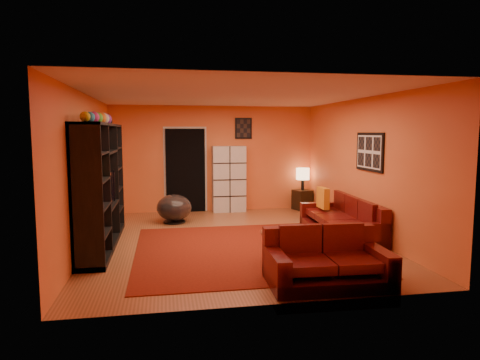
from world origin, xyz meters
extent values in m
plane|color=brown|center=(0.00, 0.00, 0.00)|extent=(6.00, 6.00, 0.00)
plane|color=white|center=(0.00, 0.00, 2.60)|extent=(6.00, 6.00, 0.00)
plane|color=orange|center=(0.00, 3.00, 1.30)|extent=(6.00, 0.00, 6.00)
plane|color=orange|center=(0.00, -3.00, 1.30)|extent=(6.00, 0.00, 6.00)
plane|color=orange|center=(-2.50, 0.00, 1.30)|extent=(0.00, 6.00, 6.00)
plane|color=orange|center=(2.50, 0.00, 1.30)|extent=(0.00, 6.00, 6.00)
cube|color=#5A130A|center=(0.10, -0.70, 0.01)|extent=(3.60, 3.60, 0.01)
cube|color=black|center=(-0.70, 2.96, 1.02)|extent=(0.95, 0.10, 2.04)
cube|color=black|center=(2.48, -0.30, 1.60)|extent=(0.03, 1.00, 0.70)
cube|color=black|center=(0.75, 2.98, 2.05)|extent=(0.42, 0.03, 0.52)
cube|color=black|center=(-2.27, 0.00, 1.05)|extent=(0.45, 3.00, 2.10)
imported|color=black|center=(-2.23, -0.01, 1.00)|extent=(0.96, 0.13, 0.55)
cube|color=#470909|center=(2.05, -0.03, 0.16)|extent=(1.05, 2.32, 0.32)
cube|color=#470909|center=(2.43, -0.05, 0.42)|extent=(0.30, 2.29, 0.85)
cube|color=#470909|center=(2.00, -1.08, 0.31)|extent=(0.94, 0.23, 0.62)
cube|color=#470909|center=(2.10, 1.02, 0.31)|extent=(0.94, 0.23, 0.62)
cube|color=#470909|center=(1.98, -0.66, 0.47)|extent=(0.74, 0.66, 0.12)
cube|color=#470909|center=(2.01, -0.03, 0.47)|extent=(0.74, 0.66, 0.12)
cube|color=#470909|center=(2.04, 0.61, 0.47)|extent=(0.74, 0.66, 0.12)
cube|color=#470909|center=(0.83, -2.50, 0.16)|extent=(1.56, 0.97, 0.32)
cube|color=#470909|center=(0.85, -2.13, 0.42)|extent=(1.54, 0.23, 0.85)
cube|color=#470909|center=(1.51, -2.52, 0.31)|extent=(0.21, 0.93, 0.62)
cube|color=#470909|center=(0.16, -2.48, 0.31)|extent=(0.21, 0.93, 0.62)
cube|color=#470909|center=(1.13, -2.55, 0.47)|extent=(0.59, 0.72, 0.12)
cube|color=#470909|center=(0.54, -2.53, 0.47)|extent=(0.59, 0.72, 0.12)
cube|color=orange|center=(1.95, 0.59, 0.63)|extent=(0.12, 0.42, 0.42)
cylinder|color=silver|center=(0.65, -1.56, 0.48)|extent=(0.95, 0.95, 0.02)
cylinder|color=black|center=(0.93, -1.48, 0.24)|extent=(0.05, 0.05, 0.46)
cylinder|color=black|center=(0.44, -1.35, 0.24)|extent=(0.05, 0.05, 0.46)
cylinder|color=black|center=(0.57, -1.84, 0.24)|extent=(0.05, 0.05, 0.46)
cube|color=silver|center=(0.35, 2.80, 0.81)|extent=(0.81, 0.36, 1.62)
cylinder|color=black|center=(-1.02, 1.68, 0.02)|extent=(0.44, 0.44, 0.03)
cylinder|color=black|center=(-1.02, 1.68, 0.10)|extent=(0.06, 0.06, 0.15)
ellipsoid|color=#433B3B|center=(-1.02, 1.68, 0.33)|extent=(0.75, 0.75, 0.57)
cube|color=black|center=(2.23, 2.72, 0.25)|extent=(0.50, 0.50, 0.50)
cylinder|color=black|center=(2.23, 2.72, 0.63)|extent=(0.08, 0.08, 0.27)
cylinder|color=#FFCD8C|center=(2.23, 2.72, 0.91)|extent=(0.33, 0.33, 0.29)
camera|label=1|loc=(-1.21, -7.55, 1.96)|focal=32.00mm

